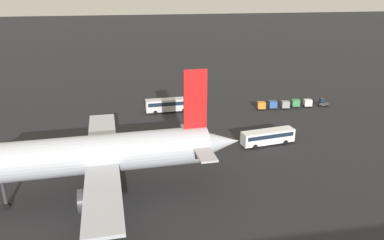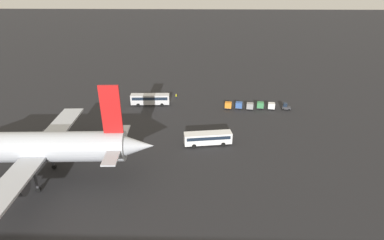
{
  "view_description": "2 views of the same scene",
  "coord_description": "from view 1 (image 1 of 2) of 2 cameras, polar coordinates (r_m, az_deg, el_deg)",
  "views": [
    {
      "loc": [
        14.43,
        93.59,
        30.56
      ],
      "look_at": [
        1.26,
        19.23,
        2.74
      ],
      "focal_mm": 35.0,
      "sensor_mm": 36.0,
      "label": 1
    },
    {
      "loc": [
        -10.62,
        89.05,
        35.13
      ],
      "look_at": [
        -8.62,
        23.92,
        4.03
      ],
      "focal_mm": 28.0,
      "sensor_mm": 36.0,
      "label": 2
    }
  ],
  "objects": [
    {
      "name": "cargo_cart_white",
      "position": [
        101.76,
        17.23,
        2.52
      ],
      "size": [
        2.24,
        1.98,
        2.06
      ],
      "rotation": [
        0.0,
        0.0,
        -0.16
      ],
      "color": "#38383D",
      "rests_on": "ground"
    },
    {
      "name": "shuttle_bus_far",
      "position": [
        75.98,
        11.48,
        -2.42
      ],
      "size": [
        11.18,
        4.11,
        3.04
      ],
      "rotation": [
        0.0,
        0.0,
        0.15
      ],
      "color": "white",
      "rests_on": "ground"
    },
    {
      "name": "shuttle_bus_near",
      "position": [
        93.52,
        -3.55,
        2.42
      ],
      "size": [
        11.67,
        3.39,
        3.38
      ],
      "rotation": [
        0.0,
        0.0,
        0.05
      ],
      "color": "silver",
      "rests_on": "ground"
    },
    {
      "name": "baggage_tug",
      "position": [
        103.85,
        19.3,
        2.49
      ],
      "size": [
        2.57,
        1.95,
        2.1
      ],
      "rotation": [
        0.0,
        0.0,
        -0.15
      ],
      "color": "#333338",
      "rests_on": "ground"
    },
    {
      "name": "airplane",
      "position": [
        56.07,
        -14.86,
        -5.19
      ],
      "size": [
        44.73,
        37.74,
        18.96
      ],
      "rotation": [
        0.0,
        0.0,
        0.05
      ],
      "color": "#B2B7C1",
      "rests_on": "ground"
    },
    {
      "name": "ground_plane",
      "position": [
        99.5,
        -1.22,
        2.33
      ],
      "size": [
        600.0,
        600.0,
        0.0
      ],
      "primitive_type": "plane",
      "color": "#232326"
    },
    {
      "name": "cargo_cart_grey",
      "position": [
        98.84,
        14.04,
        2.32
      ],
      "size": [
        2.24,
        1.98,
        2.06
      ],
      "rotation": [
        0.0,
        0.0,
        -0.16
      ],
      "color": "#38383D",
      "rests_on": "ground"
    },
    {
      "name": "worker_person",
      "position": [
        99.78,
        0.36,
        2.91
      ],
      "size": [
        0.38,
        0.38,
        1.74
      ],
      "color": "#1E1E2D",
      "rests_on": "ground"
    },
    {
      "name": "cargo_cart_orange",
      "position": [
        96.85,
        10.53,
        2.22
      ],
      "size": [
        2.24,
        1.98,
        2.06
      ],
      "rotation": [
        0.0,
        0.0,
        -0.16
      ],
      "color": "#38383D",
      "rests_on": "ground"
    },
    {
      "name": "cargo_cart_blue",
      "position": [
        98.11,
        12.23,
        2.34
      ],
      "size": [
        2.24,
        1.98,
        2.06
      ],
      "rotation": [
        0.0,
        0.0,
        -0.16
      ],
      "color": "#38383D",
      "rests_on": "ground"
    },
    {
      "name": "cargo_cart_green",
      "position": [
        100.79,
        15.51,
        2.53
      ],
      "size": [
        2.24,
        1.98,
        2.06
      ],
      "rotation": [
        0.0,
        0.0,
        -0.16
      ],
      "color": "#38383D",
      "rests_on": "ground"
    }
  ]
}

